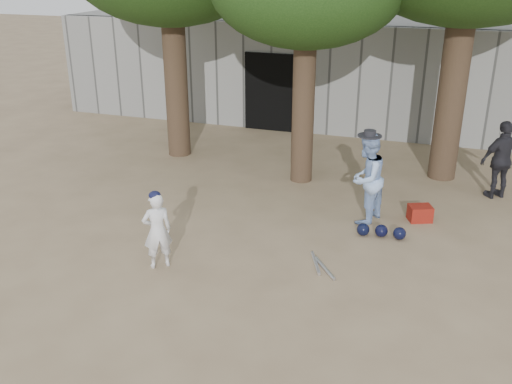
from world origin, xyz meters
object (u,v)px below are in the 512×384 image
(spectator_blue, at_px, (366,179))
(boy_player, at_px, (157,231))
(spectator_dark, at_px, (502,160))
(red_bag, at_px, (420,213))

(spectator_blue, bearing_deg, boy_player, -26.76)
(spectator_dark, distance_m, red_bag, 2.33)
(boy_player, distance_m, red_bag, 5.03)
(spectator_dark, bearing_deg, spectator_blue, 6.98)
(boy_player, xyz_separation_m, red_bag, (3.90, 3.14, -0.49))
(spectator_dark, relative_size, red_bag, 3.90)
(boy_player, bearing_deg, spectator_dark, -177.23)
(spectator_blue, height_order, spectator_dark, spectator_blue)
(red_bag, bearing_deg, spectator_dark, 49.76)
(boy_player, relative_size, spectator_dark, 0.78)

